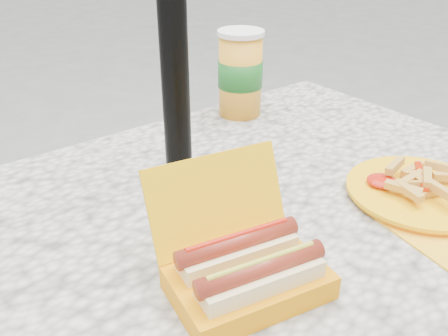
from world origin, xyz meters
TOP-DOWN VIEW (x-y plane):
  - picnic_table at (0.00, 0.00)m, footprint 1.20×0.80m
  - hotdog_box at (-0.11, -0.17)m, footprint 0.23×0.22m
  - fries_plate at (0.28, -0.19)m, footprint 0.28×0.35m
  - soda_cup at (0.28, 0.32)m, footprint 0.11×0.11m

SIDE VIEW (x-z plane):
  - picnic_table at x=0.00m, z-range 0.27..1.02m
  - fries_plate at x=0.28m, z-range 0.74..0.79m
  - hotdog_box at x=-0.11m, z-range 0.71..0.86m
  - soda_cup at x=0.28m, z-range 0.75..0.95m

